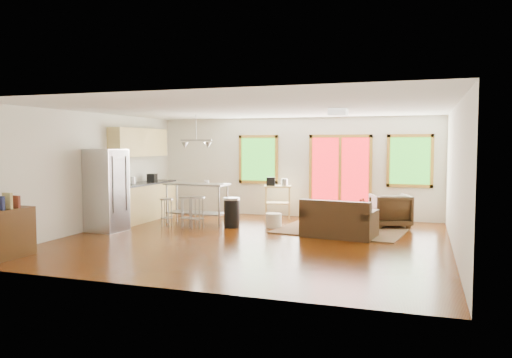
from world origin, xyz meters
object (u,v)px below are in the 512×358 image
(armchair, at_px, (390,209))
(ottoman, at_px, (331,219))
(loveseat, at_px, (339,222))
(kitchen_cart, at_px, (277,190))
(island, at_px, (197,196))
(refrigerator, at_px, (107,190))
(rug, at_px, (342,230))
(coffee_table, at_px, (351,212))

(armchair, bearing_deg, ottoman, -1.45)
(loveseat, relative_size, ottoman, 2.79)
(loveseat, bearing_deg, kitchen_cart, 140.88)
(island, bearing_deg, refrigerator, -131.54)
(rug, bearing_deg, loveseat, -85.70)
(coffee_table, bearing_deg, armchair, 32.28)
(ottoman, bearing_deg, refrigerator, -155.29)
(coffee_table, relative_size, armchair, 1.35)
(armchair, height_order, ottoman, armchair)
(armchair, distance_m, refrigerator, 6.39)
(ottoman, height_order, refrigerator, refrigerator)
(loveseat, bearing_deg, island, 177.15)
(loveseat, height_order, island, island)
(coffee_table, xyz_separation_m, refrigerator, (-5.04, -1.99, 0.52))
(refrigerator, height_order, island, refrigerator)
(loveseat, distance_m, coffee_table, 1.08)
(coffee_table, height_order, armchair, armchair)
(refrigerator, distance_m, kitchen_cart, 4.24)
(kitchen_cart, bearing_deg, ottoman, -29.59)
(armchair, bearing_deg, island, -7.09)
(rug, bearing_deg, refrigerator, -160.75)
(loveseat, distance_m, island, 3.60)
(refrigerator, bearing_deg, rug, 24.17)
(rug, height_order, loveseat, loveseat)
(loveseat, height_order, coffee_table, loveseat)
(rug, distance_m, kitchen_cart, 2.38)
(island, xyz_separation_m, kitchen_cart, (1.59, 1.40, 0.06))
(refrigerator, xyz_separation_m, island, (1.41, 1.59, -0.23))
(rug, relative_size, ottoman, 4.80)
(ottoman, distance_m, refrigerator, 5.08)
(island, bearing_deg, ottoman, 9.18)
(coffee_table, distance_m, armchair, 0.96)
(loveseat, distance_m, kitchen_cart, 2.86)
(refrigerator, relative_size, kitchen_cart, 1.70)
(armchair, xyz_separation_m, refrigerator, (-5.86, -2.50, 0.48))
(coffee_table, distance_m, refrigerator, 5.45)
(coffee_table, relative_size, kitchen_cart, 1.07)
(ottoman, bearing_deg, rug, -53.39)
(ottoman, xyz_separation_m, island, (-3.16, -0.51, 0.48))
(rug, height_order, refrigerator, refrigerator)
(loveseat, bearing_deg, rug, 102.31)
(loveseat, relative_size, coffee_table, 1.37)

